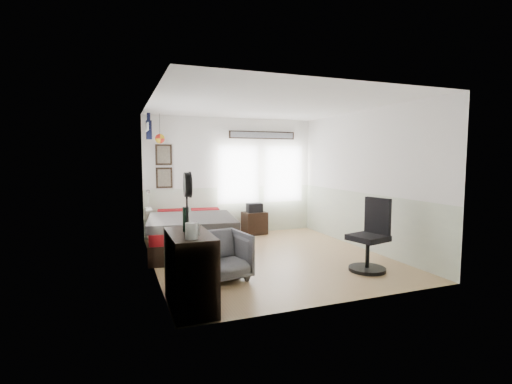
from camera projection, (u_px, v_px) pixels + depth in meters
ground_plane at (269, 258)px, 6.66m from camera, size 4.00×4.50×0.01m
room_shell at (261, 167)px, 6.66m from camera, size 4.02×4.52×2.71m
wall_decor at (186, 143)px, 7.90m from camera, size 3.55×1.32×1.44m
bed at (191, 233)px, 7.14m from camera, size 1.78×2.33×0.69m
dresser at (190, 270)px, 4.41m from camera, size 0.48×1.00×0.90m
armchair at (221, 256)px, 5.44m from camera, size 0.86×0.87×0.70m
nightstand at (254, 223)px, 8.69m from camera, size 0.55×0.46×0.52m
task_chair at (370, 241)px, 5.86m from camera, size 0.62×0.62×1.15m
kettle at (192, 231)px, 4.04m from camera, size 0.16×0.13×0.18m
bottle at (186, 219)px, 4.45m from camera, size 0.07×0.07×0.30m
stand_fan at (188, 186)px, 4.21m from camera, size 0.09×0.30×0.73m
black_bag at (254, 208)px, 8.66m from camera, size 0.36×0.24×0.21m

